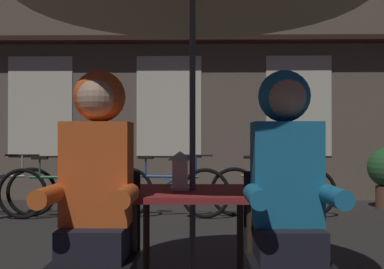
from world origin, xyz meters
TOP-DOWN VIEW (x-y plane):
  - cafe_table at (0.00, 0.00)m, footprint 0.72×0.72m
  - lantern at (-0.07, 0.01)m, footprint 0.11×0.11m
  - chair_left at (-0.48, -0.37)m, footprint 0.40×0.40m
  - chair_right at (0.48, -0.37)m, footprint 0.40×0.40m
  - person_left_hooded at (-0.48, -0.43)m, footprint 0.45×0.56m
  - person_right_hooded at (0.48, -0.43)m, footprint 0.45×0.56m
  - shopfront_building at (0.63, 5.40)m, footprint 10.00×0.93m
  - bicycle_second at (-1.75, 3.23)m, footprint 1.68×0.10m
  - bicycle_third at (-0.39, 3.36)m, footprint 1.67×0.24m
  - bicycle_fourth at (1.02, 3.44)m, footprint 1.68×0.17m

SIDE VIEW (x-z plane):
  - bicycle_second at x=-1.75m, z-range -0.07..0.77m
  - bicycle_third at x=-0.39m, z-range -0.07..0.77m
  - bicycle_fourth at x=1.02m, z-range -0.07..0.77m
  - chair_left at x=-0.48m, z-range 0.05..0.92m
  - chair_right at x=0.48m, z-range 0.05..0.92m
  - cafe_table at x=0.00m, z-range 0.27..1.01m
  - person_left_hooded at x=-0.48m, z-range 0.15..1.55m
  - person_right_hooded at x=0.48m, z-range 0.15..1.55m
  - lantern at x=-0.07m, z-range 0.75..0.98m
  - shopfront_building at x=0.63m, z-range -0.01..6.19m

